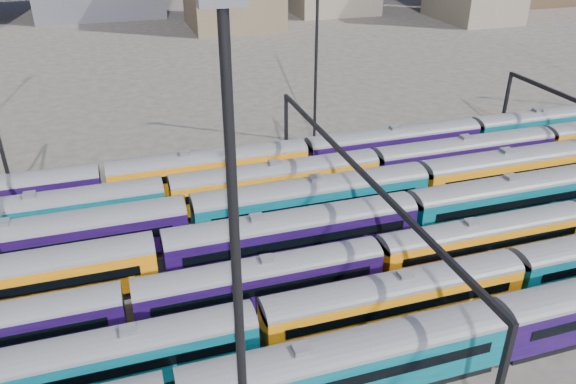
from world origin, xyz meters
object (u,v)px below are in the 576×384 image
object	(u,v)px
rake_0	(497,325)
mast_2	(239,315)
rake_2	(261,278)
rake_1	(514,270)

from	to	relation	value
rake_0	mast_2	distance (m)	22.84
rake_0	rake_2	bearing A→B (deg)	143.31
rake_1	rake_2	bearing A→B (deg)	164.92
rake_0	rake_2	world-z (taller)	rake_0
rake_1	rake_2	xyz separation A→B (m)	(-18.56, 5.00, -0.10)
rake_1	mast_2	world-z (taller)	mast_2
rake_2	rake_0	bearing A→B (deg)	-36.69
rake_0	rake_1	bearing A→B (deg)	44.24
rake_0	rake_1	world-z (taller)	rake_0
mast_2	rake_2	bearing A→B (deg)	73.01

